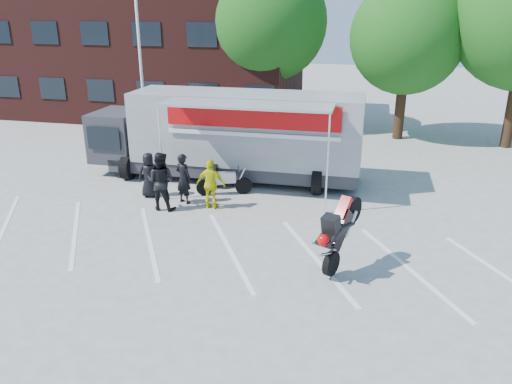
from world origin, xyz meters
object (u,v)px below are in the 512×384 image
at_px(stunt_bike_rider, 344,266).
at_px(spectator_leather_b, 184,179).
at_px(parked_motorcycle, 224,194).
at_px(flagpole, 144,38).
at_px(tree_mid, 407,37).
at_px(transporter_truck, 235,178).
at_px(spectator_leather_c, 161,181).
at_px(tree_left, 269,22).
at_px(spectator_leather_a, 149,175).
at_px(spectator_hivis, 211,184).

bearing_deg(stunt_bike_rider, spectator_leather_b, 173.39).
xyz_separation_m(parked_motorcycle, stunt_bike_rider, (4.57, -4.35, 0.00)).
xyz_separation_m(flagpole, tree_mid, (11.24, 5.00, -0.11)).
relative_size(stunt_bike_rider, spectator_leather_b, 1.22).
xyz_separation_m(tree_mid, transporter_truck, (-6.34, -8.09, -4.94)).
bearing_deg(transporter_truck, spectator_leather_c, -112.62).
relative_size(tree_left, spectator_leather_c, 4.44).
xyz_separation_m(flagpole, parked_motorcycle, (5.04, -4.91, -5.05)).
bearing_deg(tree_left, spectator_leather_b, -91.37).
relative_size(tree_left, parked_motorcycle, 4.27).
distance_m(flagpole, stunt_bike_rider, 14.27).
relative_size(stunt_bike_rider, spectator_leather_c, 1.09).
height_order(transporter_truck, parked_motorcycle, transporter_truck).
distance_m(transporter_truck, stunt_bike_rider, 7.76).
height_order(spectator_leather_a, spectator_leather_c, spectator_leather_c).
relative_size(tree_left, spectator_leather_a, 5.44).
bearing_deg(flagpole, spectator_hivis, -51.25).
bearing_deg(transporter_truck, tree_mid, 51.29).
bearing_deg(stunt_bike_rider, spectator_leather_c, -179.15).
bearing_deg(transporter_truck, spectator_leather_b, -108.71).
xyz_separation_m(stunt_bike_rider, spectator_leather_b, (-5.65, 3.27, 0.87)).
distance_m(spectator_leather_b, spectator_leather_c, 0.88).
bearing_deg(stunt_bike_rider, transporter_truck, 150.77).
distance_m(flagpole, spectator_leather_c, 8.57).
bearing_deg(spectator_leather_c, spectator_hivis, -163.42).
relative_size(transporter_truck, spectator_leather_c, 5.39).
distance_m(tree_left, spectator_leather_b, 12.88).
height_order(transporter_truck, spectator_hivis, spectator_hivis).
relative_size(parked_motorcycle, spectator_hivis, 1.21).
relative_size(tree_left, tree_mid, 1.13).
relative_size(parked_motorcycle, spectator_leather_b, 1.17).
height_order(tree_mid, transporter_truck, tree_mid).
xyz_separation_m(parked_motorcycle, spectator_leather_b, (-1.09, -1.08, 0.87)).
relative_size(spectator_leather_b, spectator_hivis, 1.03).
bearing_deg(tree_mid, spectator_hivis, -118.96).
bearing_deg(tree_left, tree_mid, -8.13).
distance_m(parked_motorcycle, spectator_leather_c, 2.58).
bearing_deg(transporter_truck, stunt_bike_rider, -53.30).
bearing_deg(spectator_leather_a, flagpole, -86.83).
bearing_deg(spectator_hivis, spectator_leather_b, -11.04).
bearing_deg(flagpole, transporter_truck, -32.21).
bearing_deg(tree_left, parked_motorcycle, -85.82).
relative_size(parked_motorcycle, spectator_leather_a, 1.27).
bearing_deg(spectator_leather_a, spectator_leather_b, 147.57).
xyz_separation_m(spectator_leather_a, spectator_leather_c, (0.88, -0.99, 0.18)).
xyz_separation_m(stunt_bike_rider, spectator_leather_a, (-7.05, 3.55, 0.79)).
bearing_deg(spectator_leather_a, spectator_leather_c, 110.81).
height_order(transporter_truck, stunt_bike_rider, transporter_truck).
xyz_separation_m(tree_left, stunt_bike_rider, (5.37, -15.26, -5.57)).
relative_size(flagpole, tree_left, 0.93).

